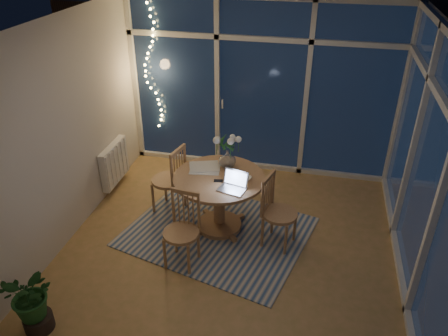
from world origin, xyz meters
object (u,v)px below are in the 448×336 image
at_px(dining_table, 219,203).
at_px(laptop, 232,182).
at_px(flower_vase, 227,160).
at_px(chair_left, 168,179).
at_px(chair_right, 280,212).
at_px(potted_plant, 32,300).
at_px(chair_front, 181,232).

distance_m(dining_table, laptop, 0.59).
relative_size(laptop, flower_vase, 1.44).
distance_m(chair_left, chair_right, 1.58).
relative_size(flower_vase, potted_plant, 0.28).
bearing_deg(laptop, chair_right, 23.15).
bearing_deg(potted_plant, chair_front, 47.72).
relative_size(chair_left, laptop, 3.26).
xyz_separation_m(chair_left, potted_plant, (-0.59, -2.17, -0.11)).
xyz_separation_m(chair_left, chair_front, (0.49, -0.99, -0.03)).
height_order(laptop, potted_plant, laptop).
bearing_deg(potted_plant, laptop, 47.39).
relative_size(dining_table, chair_front, 1.22).
bearing_deg(chair_right, chair_left, 91.34).
bearing_deg(potted_plant, chair_left, 74.90).
height_order(dining_table, chair_left, chair_left).
xyz_separation_m(laptop, flower_vase, (-0.17, 0.51, -0.01)).
relative_size(chair_front, potted_plant, 1.21).
bearing_deg(chair_front, chair_left, 122.66).
xyz_separation_m(chair_left, flower_vase, (0.80, 0.02, 0.37)).
xyz_separation_m(dining_table, chair_front, (-0.26, -0.75, 0.08)).
height_order(chair_left, flower_vase, chair_left).
distance_m(chair_right, laptop, 0.70).
distance_m(chair_right, potted_plant, 2.76).
xyz_separation_m(chair_left, chair_right, (1.52, -0.40, -0.02)).
bearing_deg(chair_front, dining_table, 77.01).
xyz_separation_m(chair_right, flower_vase, (-0.73, 0.42, 0.39)).
bearing_deg(chair_right, chair_front, 135.69).
bearing_deg(potted_plant, dining_table, 55.31).
bearing_deg(chair_right, potted_plant, 146.08).
xyz_separation_m(chair_front, laptop, (0.47, 0.50, 0.41)).
relative_size(laptop, potted_plant, 0.40).
distance_m(chair_left, laptop, 1.15).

